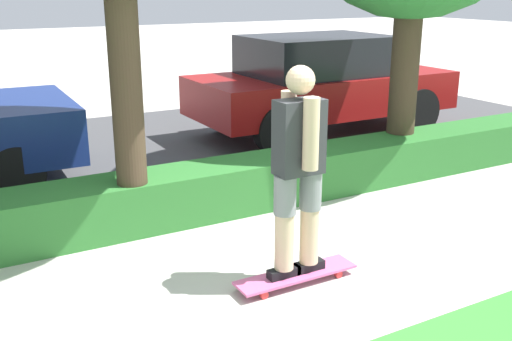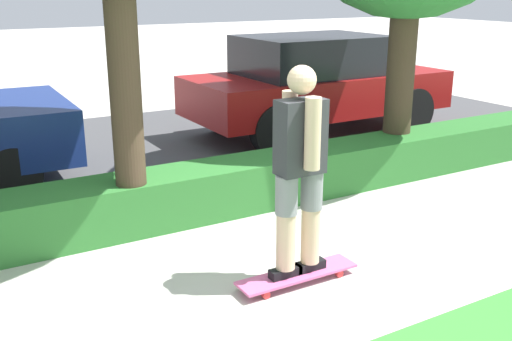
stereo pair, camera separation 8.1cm
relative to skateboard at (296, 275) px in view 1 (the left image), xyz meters
The scene contains 6 objects.
ground_plane 0.11m from the skateboard, 64.51° to the left, with size 60.00×60.00×0.00m, color #BCB7AD.
street_asphalt 4.28m from the skateboard, 89.46° to the left, with size 14.74×5.00×0.01m.
hedge_row 1.69m from the skateboard, 88.64° to the left, with size 14.74×0.60×0.50m.
skateboard is the anchor object (origin of this frame).
skater_person 0.87m from the skateboard, 63.43° to the left, with size 0.49×0.41×1.61m.
parked_car_middle 4.99m from the skateboard, 53.04° to the left, with size 4.01×1.78×1.50m.
Camera 1 is at (-2.36, -3.60, 2.23)m, focal length 42.00 mm.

